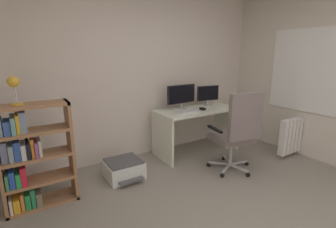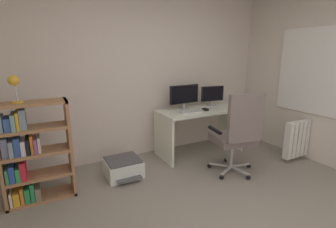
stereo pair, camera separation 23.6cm
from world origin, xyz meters
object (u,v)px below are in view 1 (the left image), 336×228
desk (197,121)px  radiator (296,135)px  office_chair (237,130)px  desk_lamp (14,85)px  bookshelf (30,159)px  monitor_main (181,95)px  monitor_secondary (208,94)px  keyboard (189,112)px  computer_mouse (203,109)px  printer (124,169)px

desk → radiator: desk is taller
office_chair → desk_lamp: desk_lamp is taller
office_chair → bookshelf: (-2.42, 0.61, -0.06)m
bookshelf → monitor_main: bearing=10.5°
monitor_secondary → keyboard: bearing=-157.2°
computer_mouse → printer: bearing=-173.6°
keyboard → radiator: (1.54, -0.84, -0.41)m
computer_mouse → monitor_main: bearing=139.5°
office_chair → desk_lamp: size_ratio=4.05×
office_chair → radiator: office_chair is taller
desk → bookshelf: bearing=-173.6°
bookshelf → radiator: bookshelf is taller
computer_mouse → desk_lamp: size_ratio=0.35×
bookshelf → radiator: size_ratio=1.50×
bookshelf → computer_mouse: bearing=3.9°
desk → office_chair: size_ratio=1.20×
monitor_main → bookshelf: 2.29m
office_chair → desk_lamp: 2.63m
monitor_main → office_chair: office_chair is taller
monitor_secondary → desk_lamp: desk_lamp is taller
computer_mouse → bookshelf: bookshelf is taller
desk_lamp → monitor_main: bearing=10.3°
desk → office_chair: office_chair is taller
printer → keyboard: bearing=3.5°
keyboard → monitor_secondary: bearing=21.0°
computer_mouse → radiator: 1.56m
printer → monitor_main: bearing=15.6°
monitor_secondary → computer_mouse: (-0.31, -0.24, -0.17)m
desk → computer_mouse: 0.24m
desk → monitor_secondary: 0.53m
keyboard → desk_lamp: (-2.22, -0.16, 0.58)m
monitor_secondary → bookshelf: (-2.77, -0.41, -0.38)m
keyboard → computer_mouse: 0.29m
monitor_main → radiator: (1.50, -1.09, -0.62)m
desk → desk_lamp: size_ratio=4.85×
bookshelf → office_chair: bearing=-14.1°
radiator → desk_lamp: bearing=169.7°
monitor_main → monitor_secondary: 0.56m
bookshelf → keyboard: bearing=4.1°
office_chair → bookshelf: office_chair is taller
monitor_main → desk_lamp: 2.32m
monitor_main → office_chair: (0.21, -1.01, -0.35)m
monitor_main → desk: bearing=-30.7°
office_chair → desk_lamp: bearing=166.2°
monitor_secondary → office_chair: 1.12m
desk_lamp → radiator: size_ratio=0.37×
keyboard → radiator: bearing=-30.4°
bookshelf → desk_lamp: (-0.04, -0.00, 0.77)m
monitor_main → office_chair: bearing=-78.5°
desk_lamp → printer: size_ratio=0.54×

